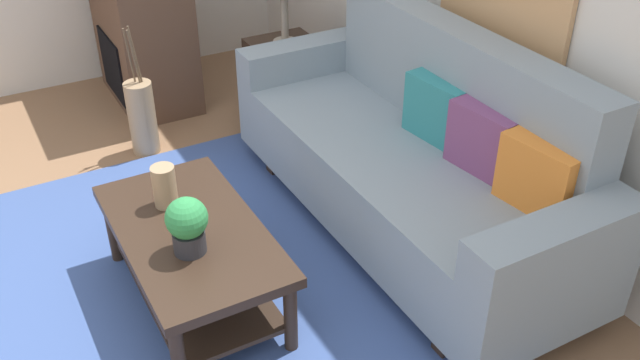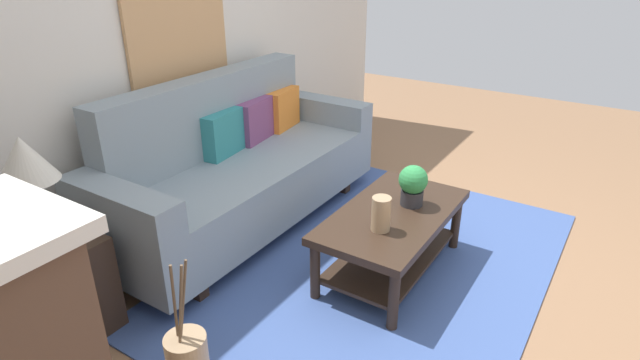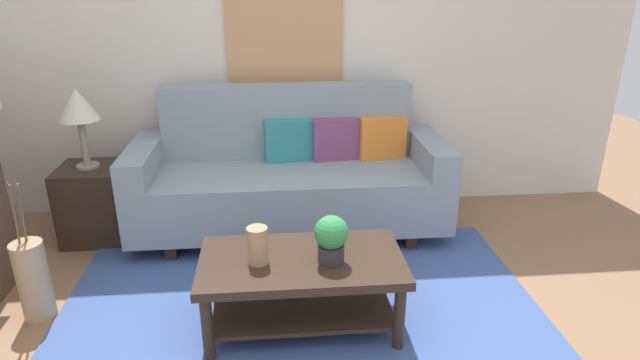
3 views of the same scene
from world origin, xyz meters
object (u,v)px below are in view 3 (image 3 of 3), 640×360
object	(u,v)px
throw_pillow_orange	(382,138)
throw_pillow_teal	(288,140)
potted_plant_tabletop	(331,238)
table_lamp	(78,108)
tabletop_vase	(258,245)
side_table	(94,203)
framed_painting	(285,34)
throw_pillow_plum	(336,139)
coffee_table	(302,276)
floor_vase	(34,281)
couch	(290,177)

from	to	relation	value
throw_pillow_orange	throw_pillow_teal	bearing A→B (deg)	180.00
potted_plant_tabletop	table_lamp	xyz separation A→B (m)	(-1.62, 1.26, 0.42)
tabletop_vase	side_table	size ratio (longest dim) A/B	0.36
tabletop_vase	framed_painting	world-z (taller)	framed_painting
throw_pillow_teal	throw_pillow_plum	xyz separation A→B (m)	(0.36, 0.00, 0.00)
coffee_table	tabletop_vase	bearing A→B (deg)	-173.37
throw_pillow_plum	coffee_table	bearing A→B (deg)	-104.36
side_table	throw_pillow_teal	bearing A→B (deg)	5.24
throw_pillow_orange	table_lamp	size ratio (longest dim) A/B	0.63
throw_pillow_plum	framed_painting	bearing A→B (deg)	136.53
coffee_table	floor_vase	world-z (taller)	floor_vase
throw_pillow_orange	floor_vase	xyz separation A→B (m)	(-2.21, -1.13, -0.44)
throw_pillow_teal	side_table	xyz separation A→B (m)	(-1.45, -0.13, -0.40)
side_table	framed_painting	distance (m)	1.91
throw_pillow_plum	throw_pillow_orange	world-z (taller)	same
tabletop_vase	table_lamp	bearing A→B (deg)	134.86
throw_pillow_teal	side_table	bearing A→B (deg)	-174.76
floor_vase	couch	bearing A→B (deg)	34.07
tabletop_vase	framed_painting	size ratio (longest dim) A/B	0.23
throw_pillow_plum	potted_plant_tabletop	world-z (taller)	throw_pillow_plum
coffee_table	side_table	distance (m)	1.90
throw_pillow_orange	framed_painting	distance (m)	1.09
couch	coffee_table	xyz separation A→B (m)	(0.02, -1.22, -0.12)
throw_pillow_teal	table_lamp	bearing A→B (deg)	-174.76
couch	framed_painting	world-z (taller)	framed_painting
tabletop_vase	side_table	bearing A→B (deg)	134.86
table_lamp	potted_plant_tabletop	bearing A→B (deg)	-38.02
throw_pillow_teal	floor_vase	distance (m)	1.92
couch	throw_pillow_teal	bearing A→B (deg)	90.00
throw_pillow_teal	tabletop_vase	world-z (taller)	throw_pillow_teal
side_table	table_lamp	bearing A→B (deg)	0.00
throw_pillow_orange	tabletop_vase	world-z (taller)	throw_pillow_orange
throw_pillow_orange	coffee_table	world-z (taller)	throw_pillow_orange
potted_plant_tabletop	framed_painting	world-z (taller)	framed_painting
couch	throw_pillow_orange	world-z (taller)	couch
table_lamp	framed_painting	xyz separation A→B (m)	(1.45, 0.47, 0.44)
table_lamp	floor_vase	size ratio (longest dim) A/B	1.19
throw_pillow_teal	tabletop_vase	distance (m)	1.40
table_lamp	throw_pillow_plum	bearing A→B (deg)	4.20
couch	potted_plant_tabletop	size ratio (longest dim) A/B	8.75
throw_pillow_orange	coffee_table	size ratio (longest dim) A/B	0.33
tabletop_vase	floor_vase	distance (m)	1.33
couch	throw_pillow_orange	xyz separation A→B (m)	(0.72, 0.13, 0.25)
couch	tabletop_vase	distance (m)	1.27
table_lamp	coffee_table	bearing A→B (deg)	-39.67
tabletop_vase	table_lamp	distance (m)	1.81
tabletop_vase	side_table	xyz separation A→B (m)	(-1.23, 1.24, -0.25)
couch	side_table	distance (m)	1.45
potted_plant_tabletop	side_table	bearing A→B (deg)	141.98
throw_pillow_teal	table_lamp	size ratio (longest dim) A/B	0.63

